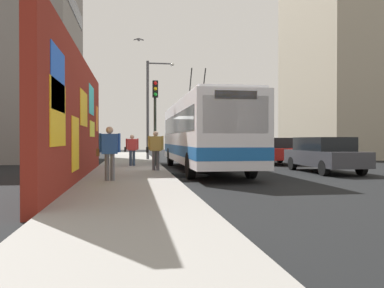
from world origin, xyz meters
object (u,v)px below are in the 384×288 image
Objects in this scene: traffic_light at (155,108)px; street_lamp at (151,103)px; pedestrian_midblock at (132,148)px; pedestrian_near_wall at (109,149)px; parked_car_dark_gray at (324,154)px; city_bus at (203,132)px; parked_car_red at (275,150)px; pedestrian_at_curb at (156,147)px; parked_car_white at (248,148)px.

street_lamp is (6.81, -0.11, 0.92)m from traffic_light.
pedestrian_midblock is 0.90× the size of pedestrian_near_wall.
street_lamp is (6.63, -1.28, 2.91)m from pedestrian_midblock.
pedestrian_midblock reaches higher than parked_car_dark_gray.
city_bus reaches higher than traffic_light.
traffic_light is 6.87m from street_lamp.
city_bus is at bearing -118.75° from pedestrian_midblock.
traffic_light is at bearing 110.54° from parked_car_red.
pedestrian_at_curb reaches higher than pedestrian_midblock.
pedestrian_at_curb is at bearing 120.45° from city_bus.
pedestrian_at_curb is 4.44m from pedestrian_near_wall.
traffic_light is at bearing 179.03° from street_lamp.
pedestrian_at_curb is (-5.75, 7.51, 0.31)m from parked_car_red.
city_bus is 2.96× the size of parked_car_red.
city_bus is 7.17× the size of pedestrian_at_curb.
pedestrian_near_wall is (-9.84, 9.24, 0.35)m from parked_car_red.
pedestrian_midblock is (-8.18, 8.51, 0.22)m from parked_car_white.
pedestrian_at_curb reaches higher than parked_car_white.
pedestrian_at_curb is (-11.36, 7.51, 0.31)m from parked_car_white.
parked_car_red is 9.47m from pedestrian_at_curb.
city_bus is at bearing -166.45° from street_lamp.
parked_car_white is at bearing -33.48° from pedestrian_at_curb.
traffic_light is (-2.75, 7.35, 2.21)m from parked_car_red.
parked_car_white is at bearing -0.00° from parked_car_red.
pedestrian_at_curb is 10.21m from street_lamp.
traffic_light is at bearing -14.96° from pedestrian_near_wall.
pedestrian_midblock is at bearing 169.09° from street_lamp.
street_lamp is (13.89, -2.01, 2.79)m from pedestrian_near_wall.
traffic_light is 0.65× the size of street_lamp.
parked_car_white is 13.62m from pedestrian_at_curb.
pedestrian_at_curb is 0.39× the size of traffic_light.
parked_car_white is 18.00m from pedestrian_near_wall.
traffic_light is at bearing -3.11° from pedestrian_at_curb.
pedestrian_midblock is (-2.57, 8.51, 0.23)m from parked_car_red.
street_lamp reaches higher than parked_car_red.
parked_car_white is 0.73× the size of street_lamp.
parked_car_dark_gray is at bearing -108.97° from city_bus.
parked_car_dark_gray and parked_car_red have the same top height.
pedestrian_at_curb is at bearing -162.53° from pedestrian_midblock.
parked_car_dark_gray is 9.95m from pedestrian_near_wall.
pedestrian_at_curb is 1.08× the size of pedestrian_midblock.
city_bus is at bearing 71.03° from parked_car_dark_gray.
city_bus is at bearing 152.52° from parked_car_white.
city_bus is 11.31m from parked_car_white.
traffic_light is at bearing -98.79° from pedestrian_midblock.
pedestrian_at_curb is at bearing 178.38° from street_lamp.
pedestrian_midblock is at bearing 106.83° from parked_car_red.
pedestrian_midblock is at bearing 61.25° from city_bus.
pedestrian_at_curb reaches higher than parked_car_red.
parked_car_white is at bearing -41.32° from traffic_light.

